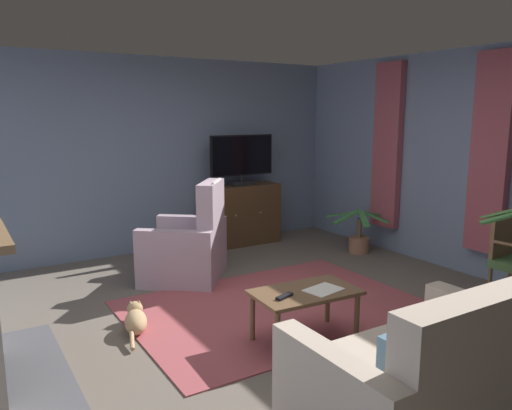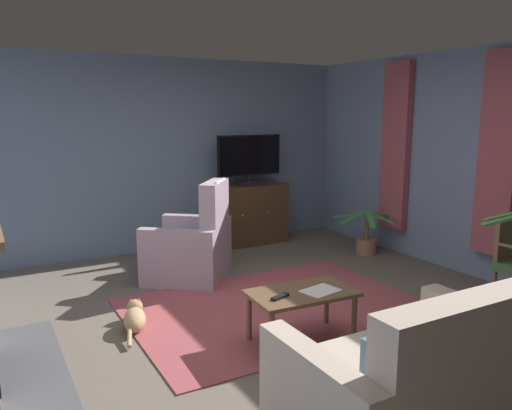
{
  "view_description": "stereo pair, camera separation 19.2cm",
  "coord_description": "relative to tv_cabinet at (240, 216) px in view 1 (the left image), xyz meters",
  "views": [
    {
      "loc": [
        -2.38,
        -3.62,
        1.86
      ],
      "look_at": [
        -0.0,
        0.24,
        1.03
      ],
      "focal_mm": 35.08,
      "sensor_mm": 36.0,
      "label": 1
    },
    {
      "loc": [
        -2.21,
        -3.72,
        1.86
      ],
      "look_at": [
        -0.0,
        0.24,
        1.03
      ],
      "focal_mm": 35.08,
      "sensor_mm": 36.0,
      "label": 2
    }
  ],
  "objects": [
    {
      "name": "curtain_panel_far",
      "position": [
        1.52,
        -1.32,
        1.02
      ],
      "size": [
        0.1,
        0.44,
        2.18
      ],
      "primitive_type": "cube",
      "color": "#A34C56"
    },
    {
      "name": "sofa_floral",
      "position": [
        -1.23,
        -4.35,
        -0.09
      ],
      "size": [
        1.48,
        0.94,
        0.95
      ],
      "color": "#C6B29E",
      "rests_on": "ground_plane"
    },
    {
      "name": "cat",
      "position": [
        -2.24,
        -2.08,
        -0.31
      ],
      "size": [
        0.31,
        0.66,
        0.21
      ],
      "color": "tan",
      "rests_on": "ground_plane"
    },
    {
      "name": "wall_right_with_window",
      "position": [
        1.63,
        -2.48,
        0.89
      ],
      "size": [
        0.1,
        6.16,
        2.59
      ],
      "primitive_type": "cube",
      "color": "slate",
      "rests_on": "ground_plane"
    },
    {
      "name": "wall_back",
      "position": [
        -1.11,
        0.35,
        0.89
      ],
      "size": [
        5.97,
        0.1,
        2.59
      ],
      "primitive_type": "cube",
      "color": "slate",
      "rests_on": "ground_plane"
    },
    {
      "name": "rug_central",
      "position": [
        -0.92,
        -2.29,
        -0.4
      ],
      "size": [
        2.76,
        1.99,
        0.01
      ],
      "primitive_type": "cube",
      "color": "#9E474C",
      "rests_on": "ground_plane"
    },
    {
      "name": "folded_newspaper",
      "position": [
        -0.97,
        -3.07,
        0.03
      ],
      "size": [
        0.34,
        0.27,
        0.01
      ],
      "primitive_type": "cube",
      "rotation": [
        0.0,
        0.0,
        0.19
      ],
      "color": "silver",
      "rests_on": "coffee_table"
    },
    {
      "name": "television",
      "position": [
        0.0,
        -0.05,
        0.83
      ],
      "size": [
        0.97,
        0.2,
        0.7
      ],
      "color": "black",
      "rests_on": "tv_cabinet"
    },
    {
      "name": "potted_plant_on_hearth_side",
      "position": [
        1.14,
        -1.25,
        -0.22
      ],
      "size": [
        0.86,
        0.77,
        0.6
      ],
      "color": "#99664C",
      "rests_on": "ground_plane"
    },
    {
      "name": "armchair_beside_cabinet",
      "position": [
        -1.28,
        -1.05,
        -0.06
      ],
      "size": [
        1.21,
        1.22,
        1.14
      ],
      "color": "#AD93A3",
      "rests_on": "ground_plane"
    },
    {
      "name": "tv_remote",
      "position": [
        -1.35,
        -3.05,
        0.04
      ],
      "size": [
        0.18,
        0.1,
        0.02
      ],
      "primitive_type": "cube",
      "rotation": [
        0.0,
        0.0,
        3.46
      ],
      "color": "black",
      "rests_on": "coffee_table"
    },
    {
      "name": "curtain_panel_near",
      "position": [
        1.52,
        -2.82,
        1.02
      ],
      "size": [
        0.1,
        0.44,
        2.18
      ],
      "primitive_type": "cube",
      "color": "#A34C56"
    },
    {
      "name": "coffee_table",
      "position": [
        -1.11,
        -3.01,
        -0.03
      ],
      "size": [
        0.89,
        0.55,
        0.44
      ],
      "color": "brown",
      "rests_on": "ground_plane"
    },
    {
      "name": "tv_cabinet",
      "position": [
        0.0,
        0.0,
        0.0
      ],
      "size": [
        1.13,
        0.46,
        0.86
      ],
      "color": "#352315",
      "rests_on": "ground_plane"
    },
    {
      "name": "ground_plane",
      "position": [
        -1.11,
        -2.48,
        -0.43
      ],
      "size": [
        5.97,
        6.16,
        0.04
      ],
      "primitive_type": "cube",
      "color": "#665B51"
    }
  ]
}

